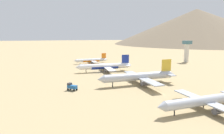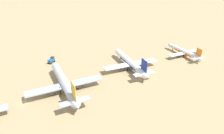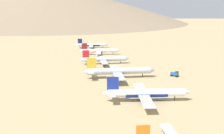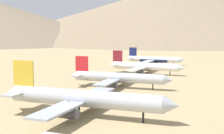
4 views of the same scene
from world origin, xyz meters
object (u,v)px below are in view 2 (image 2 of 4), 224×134
service_truck (51,60)px  parked_jet_2 (64,83)px  parked_jet_0 (184,52)px  parked_jet_1 (130,62)px

service_truck → parked_jet_2: bearing=-178.3°
parked_jet_0 → service_truck: parked_jet_0 is taller
parked_jet_1 → parked_jet_2: size_ratio=0.92×
parked_jet_0 → parked_jet_2: (-12.44, 90.45, 1.43)m
parked_jet_2 → parked_jet_1: bearing=-77.5°
parked_jet_1 → parked_jet_2: 45.19m
parked_jet_0 → parked_jet_2: 91.31m
parked_jet_1 → parked_jet_0: bearing=-86.7°
parked_jet_1 → service_truck: 54.10m
parked_jet_1 → parked_jet_2: parked_jet_2 is taller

